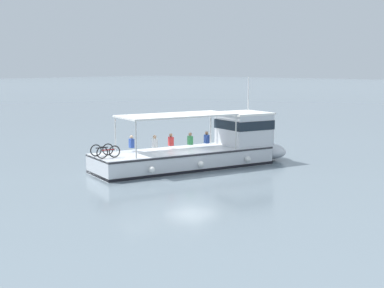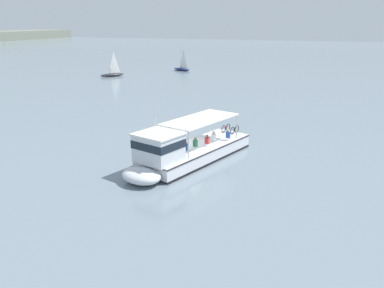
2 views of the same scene
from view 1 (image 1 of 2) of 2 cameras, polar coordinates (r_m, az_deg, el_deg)
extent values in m
plane|color=slate|center=(31.69, -0.08, -2.87)|extent=(400.00, 400.00, 0.00)
cube|color=silver|center=(32.70, -0.90, -1.55)|extent=(11.26, 6.40, 1.10)
ellipsoid|color=silver|center=(36.19, 7.60, -0.68)|extent=(3.01, 3.48, 1.01)
cube|color=black|center=(32.78, -0.90, -2.33)|extent=(11.27, 6.43, 0.16)
cube|color=#2D2D33|center=(32.62, -0.90, -0.74)|extent=(11.28, 6.45, 0.10)
cube|color=silver|center=(34.90, 5.34, 1.52)|extent=(3.32, 3.39, 1.90)
cube|color=#19232D|center=(34.86, 5.35, 2.06)|extent=(3.37, 3.47, 0.56)
cube|color=white|center=(34.79, 5.36, 3.17)|extent=(3.52, 3.59, 0.12)
cube|color=white|center=(32.14, -1.60, 2.95)|extent=(7.28, 4.88, 0.10)
cylinder|color=silver|center=(35.09, 1.92, 1.66)|extent=(0.08, 0.08, 2.00)
cylinder|color=silver|center=(32.86, 4.52, 1.20)|extent=(0.08, 0.08, 2.00)
cylinder|color=silver|center=(32.02, -7.87, 0.97)|extent=(0.08, 0.08, 2.00)
cylinder|color=silver|center=(29.56, -5.76, 0.41)|extent=(0.08, 0.08, 2.00)
cylinder|color=silver|center=(34.89, 5.79, 5.09)|extent=(0.06, 0.06, 2.20)
sphere|color=white|center=(33.11, 5.75, -1.57)|extent=(0.36, 0.36, 0.36)
sphere|color=white|center=(31.26, 0.91, -2.10)|extent=(0.36, 0.36, 0.36)
sphere|color=white|center=(29.75, -4.15, -2.65)|extent=(0.36, 0.36, 0.36)
torus|color=black|center=(30.95, -8.61, -0.54)|extent=(0.65, 0.26, 0.66)
torus|color=black|center=(30.69, -9.82, -0.65)|extent=(0.65, 0.26, 0.66)
cylinder|color=#232328|center=(30.80, -9.22, -0.37)|extent=(0.68, 0.27, 0.06)
torus|color=black|center=(30.13, -7.95, -0.77)|extent=(0.65, 0.26, 0.66)
torus|color=black|center=(29.86, -9.18, -0.87)|extent=(0.65, 0.26, 0.66)
cylinder|color=maroon|center=(29.98, -8.57, -0.59)|extent=(0.68, 0.27, 0.06)
cube|color=#2D4CA5|center=(32.22, -6.21, 0.07)|extent=(0.31, 0.37, 0.52)
sphere|color=beige|center=(32.17, -6.22, 0.73)|extent=(0.20, 0.20, 0.20)
cube|color=white|center=(32.18, -3.84, 0.09)|extent=(0.31, 0.37, 0.52)
sphere|color=tan|center=(32.13, -3.85, 0.75)|extent=(0.20, 0.20, 0.20)
cube|color=red|center=(32.91, -2.18, 0.28)|extent=(0.31, 0.37, 0.52)
sphere|color=#9E7051|center=(32.86, -2.18, 0.92)|extent=(0.20, 0.20, 0.20)
cube|color=#338C4C|center=(33.28, -0.19, 0.38)|extent=(0.31, 0.37, 0.52)
sphere|color=#9E7051|center=(33.23, -0.19, 1.01)|extent=(0.20, 0.20, 0.20)
cube|color=#2D4CA5|center=(33.90, 1.51, 0.52)|extent=(0.31, 0.37, 0.52)
sphere|color=#9E7051|center=(33.85, 1.52, 1.14)|extent=(0.20, 0.20, 0.20)
camera|label=2|loc=(61.11, 10.31, 12.18)|focal=37.53mm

